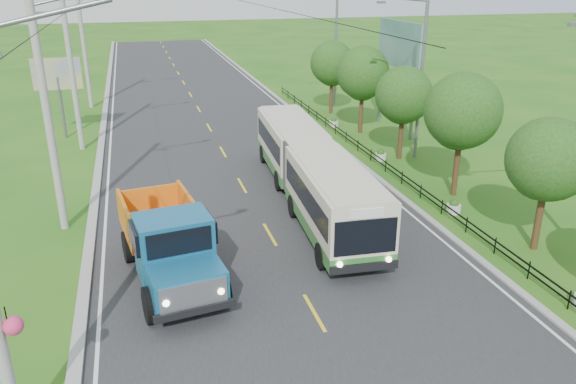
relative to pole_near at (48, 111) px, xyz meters
name	(u,v)px	position (x,y,z in m)	size (l,w,h in m)	color
ground	(314,313)	(8.26, -9.00, -5.09)	(240.00, 240.00, 0.00)	#205E16
road	(218,143)	(8.26, 11.00, -5.08)	(14.00, 120.00, 0.02)	#28282B
curb_left	(100,151)	(1.06, 11.00, -5.02)	(0.40, 120.00, 0.15)	#9E9E99
curb_right	(323,134)	(15.41, 11.00, -5.04)	(0.30, 120.00, 0.10)	#9E9E99
edge_line_left	(110,151)	(1.61, 11.00, -5.07)	(0.12, 120.00, 0.00)	silver
edge_line_right	(316,135)	(14.91, 11.00, -5.07)	(0.12, 120.00, 0.00)	silver
centre_dash	(314,312)	(8.26, -9.00, -5.07)	(0.12, 2.20, 0.00)	yellow
railing_right	(371,156)	(16.26, 5.00, -4.79)	(0.04, 40.00, 0.60)	black
pole_near	(48,111)	(0.00, 0.00, 0.00)	(3.51, 0.32, 10.00)	gray
pole_mid	(72,66)	(0.00, 12.00, 0.00)	(3.51, 0.32, 10.00)	gray
pole_far	(84,43)	(0.00, 24.00, 0.00)	(3.51, 0.32, 10.00)	gray
tree_second	(547,163)	(18.12, -6.86, -1.57)	(3.18, 3.26, 5.30)	#382314
tree_third	(462,115)	(18.12, -0.86, -1.11)	(3.60, 3.62, 6.00)	#382314
tree_fourth	(403,98)	(18.12, 5.14, -1.51)	(3.24, 3.31, 5.40)	#382314
tree_fifth	(363,75)	(18.12, 11.14, -1.24)	(3.48, 3.52, 5.80)	#382314
tree_back	(332,65)	(18.12, 17.14, -1.44)	(3.30, 3.36, 5.50)	#382314
streetlight_mid	(419,74)	(18.90, 5.00, -0.19)	(3.02, 0.20, 9.07)	slate
streetlight_far	(334,45)	(18.90, 19.00, -0.19)	(3.02, 0.20, 9.07)	slate
planter_near	(454,207)	(16.86, -3.00, -4.81)	(0.64, 0.64, 0.67)	silver
planter_mid	(381,155)	(16.86, 5.00, -4.81)	(0.64, 0.64, 0.67)	silver
planter_far	(334,122)	(16.86, 13.00, -4.81)	(0.64, 0.64, 0.67)	silver
billboard_left	(58,79)	(-1.24, 15.00, -1.23)	(3.00, 0.20, 5.20)	slate
billboard_right	(399,51)	(20.56, 11.00, 0.25)	(0.24, 6.00, 7.30)	slate
bus	(310,168)	(10.93, -0.14, -3.32)	(3.39, 15.44, 2.96)	#2D6C2B
dump_truck	(169,239)	(4.03, -5.63, -3.49)	(3.44, 7.01, 2.83)	#15587F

